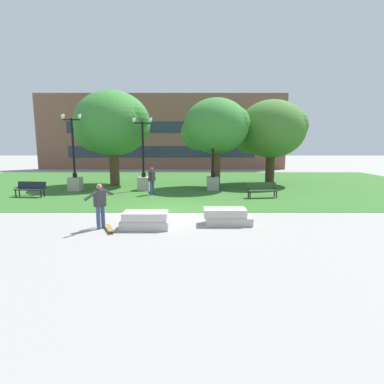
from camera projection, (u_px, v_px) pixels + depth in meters
ground_plane at (169, 213)px, 13.94m from camera, size 140.00×140.00×0.00m
grass_lawn at (179, 184)px, 23.81m from camera, size 40.00×20.00×0.02m
concrete_block_center at (146, 220)px, 11.32m from camera, size 1.80×0.90×0.64m
concrete_block_left at (227, 217)px, 11.87m from camera, size 1.89×0.90×0.64m
person_skateboarder at (101, 203)px, 11.17m from camera, size 0.77×1.36×1.71m
skateboard at (110, 229)px, 11.00m from camera, size 0.62×1.01×0.14m
park_bench_near_left at (263, 189)px, 17.67m from camera, size 1.85×0.74×0.90m
park_bench_near_right at (31, 188)px, 18.00m from camera, size 1.85×0.72×0.90m
lamp_post_right at (144, 175)px, 20.48m from camera, size 1.32×0.80×5.02m
lamp_post_left at (213, 174)px, 20.52m from camera, size 1.32×0.80×5.49m
lamp_post_center at (76, 175)px, 20.28m from camera, size 1.32×0.80×5.22m
tree_near_left at (112, 124)px, 22.48m from camera, size 5.90×5.62×7.06m
tree_far_right at (216, 127)px, 21.33m from camera, size 4.85×4.62×6.36m
tree_near_right at (271, 130)px, 23.19m from camera, size 5.46×5.20×6.50m
person_bystander_near_lawn at (152, 179)px, 18.60m from camera, size 0.43×0.83×1.71m
building_facade_distant at (162, 132)px, 37.40m from camera, size 31.06×1.03×9.28m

